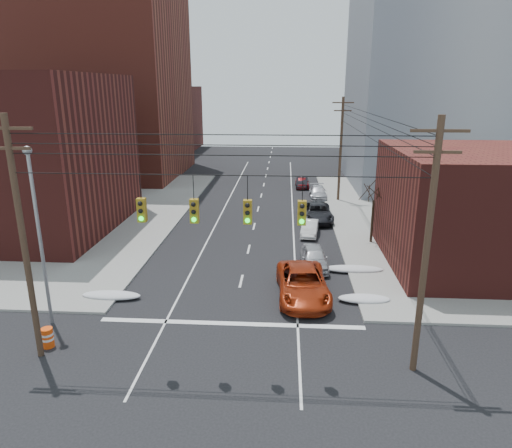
# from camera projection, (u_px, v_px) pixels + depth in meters

# --- Properties ---
(ground) EXTENTS (160.00, 160.00, 0.00)m
(ground) POSITION_uv_depth(u_px,v_px,m) (212.00, 406.00, 17.84)
(ground) COLOR black
(ground) RESTS_ON ground
(building_brick_tall) EXTENTS (24.00, 20.00, 30.00)m
(building_brick_tall) POSITION_uv_depth(u_px,v_px,m) (87.00, 63.00, 60.83)
(building_brick_tall) COLOR maroon
(building_brick_tall) RESTS_ON ground
(building_brick_far) EXTENTS (22.00, 18.00, 12.00)m
(building_brick_far) POSITION_uv_depth(u_px,v_px,m) (138.00, 119.00, 88.40)
(building_brick_far) COLOR #521C18
(building_brick_far) RESTS_ON ground
(building_office) EXTENTS (22.00, 20.00, 25.00)m
(building_office) POSITION_uv_depth(u_px,v_px,m) (447.00, 82.00, 54.88)
(building_office) COLOR gray
(building_office) RESTS_ON ground
(building_glass) EXTENTS (20.00, 18.00, 22.00)m
(building_glass) POSITION_uv_depth(u_px,v_px,m) (408.00, 92.00, 80.03)
(building_glass) COLOR gray
(building_glass) RESTS_ON ground
(building_storefront) EXTENTS (16.00, 12.00, 8.00)m
(building_storefront) POSITION_uv_depth(u_px,v_px,m) (511.00, 210.00, 30.85)
(building_storefront) COLOR #521C18
(building_storefront) RESTS_ON ground
(utility_pole_left) EXTENTS (2.20, 0.28, 11.00)m
(utility_pole_left) POSITION_uv_depth(u_px,v_px,m) (23.00, 238.00, 19.56)
(utility_pole_left) COLOR #473323
(utility_pole_left) RESTS_ON ground
(utility_pole_right) EXTENTS (2.20, 0.28, 11.00)m
(utility_pole_right) POSITION_uv_depth(u_px,v_px,m) (427.00, 246.00, 18.51)
(utility_pole_right) COLOR #473323
(utility_pole_right) RESTS_ON ground
(utility_pole_far) EXTENTS (2.20, 0.28, 11.00)m
(utility_pole_far) POSITION_uv_depth(u_px,v_px,m) (341.00, 148.00, 48.11)
(utility_pole_far) COLOR #473323
(utility_pole_far) RESTS_ON ground
(traffic_signals) EXTENTS (17.00, 0.42, 2.02)m
(traffic_signals) POSITION_uv_depth(u_px,v_px,m) (221.00, 210.00, 18.60)
(traffic_signals) COLOR black
(traffic_signals) RESTS_ON ground
(street_light) EXTENTS (0.44, 0.44, 9.32)m
(street_light) POSITION_uv_depth(u_px,v_px,m) (38.00, 223.00, 22.56)
(street_light) COLOR gray
(street_light) RESTS_ON ground
(bare_tree) EXTENTS (2.09, 2.20, 4.93)m
(bare_tree) POSITION_uv_depth(u_px,v_px,m) (372.00, 215.00, 35.68)
(bare_tree) COLOR black
(bare_tree) RESTS_ON ground
(snow_nw) EXTENTS (3.50, 1.08, 0.42)m
(snow_nw) POSITION_uv_depth(u_px,v_px,m) (111.00, 295.00, 26.84)
(snow_nw) COLOR silver
(snow_nw) RESTS_ON ground
(snow_ne) EXTENTS (3.00, 1.08, 0.42)m
(snow_ne) POSITION_uv_depth(u_px,v_px,m) (364.00, 299.00, 26.40)
(snow_ne) COLOR silver
(snow_ne) RESTS_ON ground
(snow_east_far) EXTENTS (4.00, 1.08, 0.42)m
(snow_east_far) POSITION_uv_depth(u_px,v_px,m) (353.00, 269.00, 30.69)
(snow_east_far) COLOR silver
(snow_east_far) RESTS_ON ground
(red_pickup) EXTENTS (3.27, 6.40, 1.73)m
(red_pickup) POSITION_uv_depth(u_px,v_px,m) (303.00, 284.00, 26.84)
(red_pickup) COLOR #9B2A0E
(red_pickup) RESTS_ON ground
(parked_car_a) EXTENTS (1.92, 4.34, 1.45)m
(parked_car_a) POSITION_uv_depth(u_px,v_px,m) (314.00, 258.00, 31.32)
(parked_car_a) COLOR #B7B8BD
(parked_car_a) RESTS_ON ground
(parked_car_b) EXTENTS (1.72, 3.83, 1.22)m
(parked_car_b) POSITION_uv_depth(u_px,v_px,m) (310.00, 228.00, 38.20)
(parked_car_b) COLOR silver
(parked_car_b) RESTS_ON ground
(parked_car_c) EXTENTS (2.73, 5.68, 1.56)m
(parked_car_c) POSITION_uv_depth(u_px,v_px,m) (318.00, 213.00, 42.26)
(parked_car_c) COLOR black
(parked_car_c) RESTS_ON ground
(parked_car_d) EXTENTS (1.84, 4.51, 1.31)m
(parked_car_d) POSITION_uv_depth(u_px,v_px,m) (318.00, 192.00, 50.93)
(parked_car_d) COLOR silver
(parked_car_d) RESTS_ON ground
(parked_car_e) EXTENTS (1.65, 3.99, 1.35)m
(parked_car_e) POSITION_uv_depth(u_px,v_px,m) (302.00, 182.00, 56.24)
(parked_car_e) COLOR maroon
(parked_car_e) RESTS_ON ground
(parked_car_f) EXTENTS (1.60, 3.96, 1.28)m
(parked_car_f) POSITION_uv_depth(u_px,v_px,m) (302.00, 182.00, 56.28)
(parked_car_f) COLOR black
(parked_car_f) RESTS_ON ground
(lot_car_a) EXTENTS (5.02, 3.14, 1.56)m
(lot_car_a) POSITION_uv_depth(u_px,v_px,m) (76.00, 224.00, 38.21)
(lot_car_a) COLOR silver
(lot_car_a) RESTS_ON sidewalk_nw
(lot_car_b) EXTENTS (5.20, 2.69, 1.40)m
(lot_car_b) POSITION_uv_depth(u_px,v_px,m) (105.00, 207.00, 43.93)
(lot_car_b) COLOR #AFAFB4
(lot_car_b) RESTS_ON sidewalk_nw
(lot_car_c) EXTENTS (5.42, 3.20, 1.47)m
(lot_car_c) POSITION_uv_depth(u_px,v_px,m) (46.00, 210.00, 42.86)
(lot_car_c) COLOR black
(lot_car_c) RESTS_ON sidewalk_nw
(lot_car_d) EXTENTS (4.23, 1.74, 1.44)m
(lot_car_d) POSITION_uv_depth(u_px,v_px,m) (56.00, 208.00, 43.47)
(lot_car_d) COLOR #AAAAAF
(lot_car_d) RESTS_ON sidewalk_nw
(construction_barrel) EXTENTS (0.74, 0.74, 0.98)m
(construction_barrel) POSITION_uv_depth(u_px,v_px,m) (48.00, 337.00, 21.78)
(construction_barrel) COLOR #F44A0C
(construction_barrel) RESTS_ON ground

